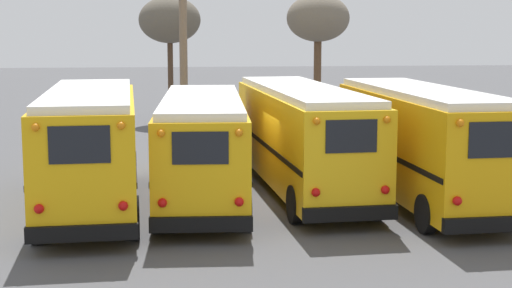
% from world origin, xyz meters
% --- Properties ---
extents(ground_plane, '(160.00, 160.00, 0.00)m').
position_xyz_m(ground_plane, '(0.00, 0.00, 0.00)').
color(ground_plane, '#4C4C4F').
extents(school_bus_0, '(2.89, 9.73, 3.35)m').
position_xyz_m(school_bus_0, '(-4.71, -0.67, 1.82)').
color(school_bus_0, '#EAAA0F').
rests_on(school_bus_0, ground).
extents(school_bus_1, '(2.95, 9.81, 3.08)m').
position_xyz_m(school_bus_1, '(-1.57, -0.04, 1.68)').
color(school_bus_1, '#EAAA0F').
rests_on(school_bus_1, ground).
extents(school_bus_2, '(2.96, 10.94, 3.25)m').
position_xyz_m(school_bus_2, '(1.57, 1.13, 1.77)').
color(school_bus_2, yellow).
rests_on(school_bus_2, ground).
extents(school_bus_3, '(2.74, 9.74, 3.34)m').
position_xyz_m(school_bus_3, '(4.71, -0.86, 1.80)').
color(school_bus_3, '#E5A00C').
rests_on(school_bus_3, ground).
extents(utility_pole, '(1.80, 0.35, 7.36)m').
position_xyz_m(utility_pole, '(-1.79, 11.80, 3.79)').
color(utility_pole, '#75604C').
rests_on(utility_pole, ground).
extents(bare_tree_0, '(3.30, 3.30, 6.80)m').
position_xyz_m(bare_tree_0, '(5.41, 18.22, 5.47)').
color(bare_tree_0, brown).
rests_on(bare_tree_0, ground).
extents(bare_tree_1, '(3.32, 3.32, 6.72)m').
position_xyz_m(bare_tree_1, '(-2.31, 20.17, 5.43)').
color(bare_tree_1, '#473323').
rests_on(bare_tree_1, ground).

